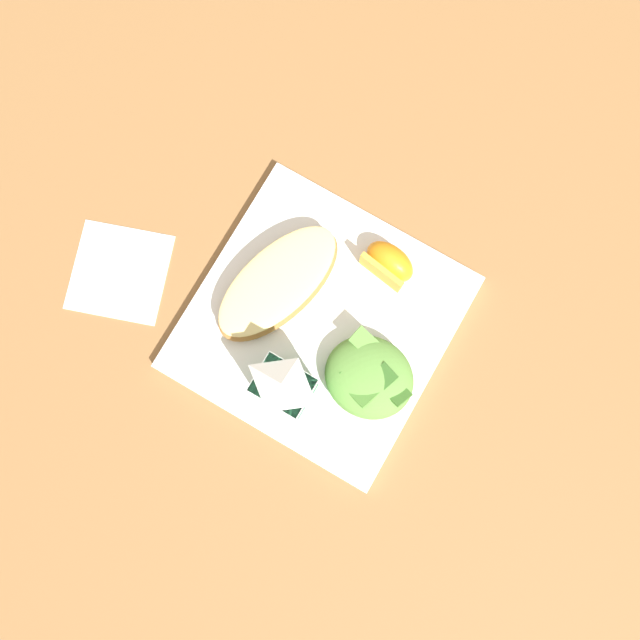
{
  "coord_description": "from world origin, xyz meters",
  "views": [
    {
      "loc": [
        -0.06,
        0.1,
        0.74
      ],
      "look_at": [
        0.0,
        0.0,
        0.03
      ],
      "focal_mm": 35.97,
      "sensor_mm": 36.0,
      "label": 1
    }
  ],
  "objects_px": {
    "orange_wedge_front": "(389,263)",
    "paper_napkin": "(119,272)",
    "green_salad_pile": "(369,377)",
    "milk_carton": "(284,387)",
    "white_plate": "(320,322)",
    "cheesy_pizza_bread": "(278,283)"
  },
  "relations": [
    {
      "from": "green_salad_pile",
      "to": "orange_wedge_front",
      "type": "xyz_separation_m",
      "value": [
        0.04,
        -0.12,
        -0.0
      ]
    },
    {
      "from": "orange_wedge_front",
      "to": "paper_napkin",
      "type": "distance_m",
      "value": 0.32
    },
    {
      "from": "green_salad_pile",
      "to": "white_plate",
      "type": "bearing_deg",
      "value": -20.3
    },
    {
      "from": "milk_carton",
      "to": "orange_wedge_front",
      "type": "height_order",
      "value": "milk_carton"
    },
    {
      "from": "cheesy_pizza_bread",
      "to": "milk_carton",
      "type": "distance_m",
      "value": 0.12
    },
    {
      "from": "green_salad_pile",
      "to": "orange_wedge_front",
      "type": "distance_m",
      "value": 0.13
    },
    {
      "from": "green_salad_pile",
      "to": "milk_carton",
      "type": "distance_m",
      "value": 0.1
    },
    {
      "from": "orange_wedge_front",
      "to": "paper_napkin",
      "type": "height_order",
      "value": "orange_wedge_front"
    },
    {
      "from": "milk_carton",
      "to": "green_salad_pile",
      "type": "bearing_deg",
      "value": -142.24
    },
    {
      "from": "white_plate",
      "to": "cheesy_pizza_bread",
      "type": "xyz_separation_m",
      "value": [
        0.06,
        -0.01,
        0.03
      ]
    },
    {
      "from": "white_plate",
      "to": "orange_wedge_front",
      "type": "relative_size",
      "value": 4.32
    },
    {
      "from": "white_plate",
      "to": "paper_napkin",
      "type": "height_order",
      "value": "white_plate"
    },
    {
      "from": "milk_carton",
      "to": "orange_wedge_front",
      "type": "xyz_separation_m",
      "value": [
        -0.03,
        -0.18,
        -0.04
      ]
    },
    {
      "from": "white_plate",
      "to": "orange_wedge_front",
      "type": "bearing_deg",
      "value": -110.61
    },
    {
      "from": "paper_napkin",
      "to": "green_salad_pile",
      "type": "bearing_deg",
      "value": -173.41
    },
    {
      "from": "cheesy_pizza_bread",
      "to": "paper_napkin",
      "type": "relative_size",
      "value": 1.69
    },
    {
      "from": "milk_carton",
      "to": "white_plate",
      "type": "bearing_deg",
      "value": -85.51
    },
    {
      "from": "white_plate",
      "to": "cheesy_pizza_bread",
      "type": "height_order",
      "value": "cheesy_pizza_bread"
    },
    {
      "from": "white_plate",
      "to": "milk_carton",
      "type": "height_order",
      "value": "milk_carton"
    },
    {
      "from": "green_salad_pile",
      "to": "paper_napkin",
      "type": "relative_size",
      "value": 0.91
    },
    {
      "from": "orange_wedge_front",
      "to": "milk_carton",
      "type": "bearing_deg",
      "value": 80.93
    },
    {
      "from": "white_plate",
      "to": "paper_napkin",
      "type": "bearing_deg",
      "value": 15.58
    }
  ]
}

